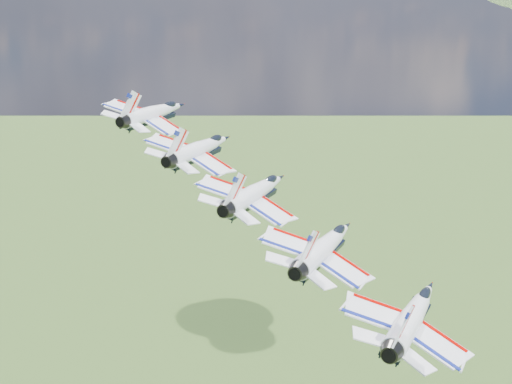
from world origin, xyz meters
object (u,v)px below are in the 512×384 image
(jet_0, at_px, (155,113))
(jet_1, at_px, (200,148))
(jet_4, at_px, (413,315))
(jet_3, at_px, (325,246))
(jet_2, at_px, (256,192))

(jet_0, relative_size, jet_1, 1.00)
(jet_0, xyz_separation_m, jet_4, (37.37, -31.64, -11.35))
(jet_3, height_order, jet_4, jet_3)
(jet_1, height_order, jet_3, jet_1)
(jet_1, bearing_deg, jet_0, 150.76)
(jet_2, bearing_deg, jet_0, 150.76)
(jet_4, bearing_deg, jet_3, 150.76)
(jet_0, xyz_separation_m, jet_3, (28.03, -23.73, -8.51))
(jet_3, bearing_deg, jet_2, 150.76)
(jet_1, height_order, jet_4, jet_1)
(jet_2, relative_size, jet_4, 1.00)
(jet_1, bearing_deg, jet_2, -29.24)
(jet_0, height_order, jet_4, jet_0)
(jet_1, relative_size, jet_4, 1.00)
(jet_3, bearing_deg, jet_4, -29.24)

